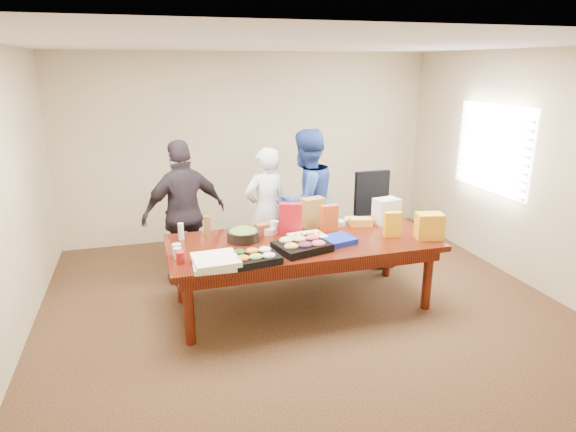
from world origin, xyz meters
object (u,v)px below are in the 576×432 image
object	(u,v)px
sheet_cake	(307,238)
salad_bowl	(243,236)
office_chair	(378,221)
conference_table	(302,273)
person_center	(266,211)
person_right	(306,202)

from	to	relation	value
sheet_cake	salad_bowl	xyz separation A→B (m)	(-0.64, 0.19, 0.02)
office_chair	conference_table	bearing A→B (deg)	-145.85
person_center	sheet_cake	distance (m)	1.07
office_chair	person_center	size ratio (longest dim) A/B	0.71
person_center	office_chair	bearing A→B (deg)	162.53
person_right	salad_bowl	distance (m)	1.23
office_chair	salad_bowl	size ratio (longest dim) A/B	3.28
conference_table	person_center	size ratio (longest dim) A/B	1.77
office_chair	person_center	xyz separation A→B (m)	(-1.47, 0.12, 0.23)
sheet_cake	salad_bowl	distance (m)	0.67
office_chair	person_center	bearing A→B (deg)	175.22
conference_table	sheet_cake	size ratio (longest dim) A/B	7.79
conference_table	person_right	bearing A→B (deg)	69.89
conference_table	office_chair	xyz separation A→B (m)	(1.33, 0.90, 0.19)
sheet_cake	person_center	bearing A→B (deg)	92.56
conference_table	person_right	size ratio (longest dim) A/B	1.56
conference_table	office_chair	distance (m)	1.62
person_right	sheet_cake	xyz separation A→B (m)	(-0.30, -0.97, -0.11)
person_center	sheet_cake	xyz separation A→B (m)	(0.18, -1.05, -0.01)
person_right	sheet_cake	bearing A→B (deg)	48.47
person_center	sheet_cake	world-z (taller)	person_center
sheet_cake	salad_bowl	size ratio (longest dim) A/B	1.04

